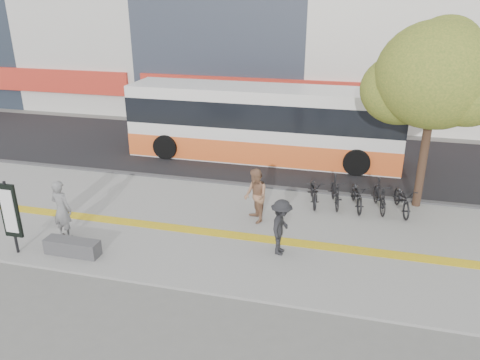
% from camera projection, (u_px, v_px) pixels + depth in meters
% --- Properties ---
extents(ground, '(120.00, 120.00, 0.00)m').
position_uv_depth(ground, '(175.00, 247.00, 13.74)').
color(ground, slate).
rests_on(ground, ground).
extents(sidewalk, '(40.00, 7.00, 0.08)m').
position_uv_depth(sidewalk, '(192.00, 223.00, 15.07)').
color(sidewalk, slate).
rests_on(sidewalk, ground).
extents(tactile_strip, '(40.00, 0.45, 0.01)m').
position_uv_depth(tactile_strip, '(186.00, 229.00, 14.60)').
color(tactile_strip, yellow).
rests_on(tactile_strip, sidewalk).
extents(street, '(40.00, 8.00, 0.06)m').
position_uv_depth(street, '(246.00, 153.00, 21.82)').
color(street, black).
rests_on(street, ground).
extents(curb, '(40.00, 0.25, 0.14)m').
position_uv_depth(curb, '(222.00, 183.00, 18.21)').
color(curb, '#3C3C3E').
rests_on(curb, ground).
extents(bench, '(1.60, 0.45, 0.45)m').
position_uv_depth(bench, '(72.00, 247.00, 13.14)').
color(bench, '#3C3C3E').
rests_on(bench, sidewalk).
extents(signboard, '(0.55, 0.10, 2.20)m').
position_uv_depth(signboard, '(10.00, 212.00, 12.83)').
color(signboard, black).
rests_on(signboard, sidewalk).
extents(street_tree, '(4.40, 3.80, 6.31)m').
position_uv_depth(street_tree, '(434.00, 77.00, 14.75)').
color(street_tree, '#352418').
rests_on(street_tree, sidewalk).
extents(bus, '(11.96, 2.84, 3.18)m').
position_uv_depth(bus, '(263.00, 125.00, 20.59)').
color(bus, white).
rests_on(bus, street).
extents(bicycle_row, '(3.92, 1.89, 1.05)m').
position_uv_depth(bicycle_row, '(357.00, 194.00, 15.94)').
color(bicycle_row, black).
rests_on(bicycle_row, sidewalk).
extents(seated_woman, '(0.73, 0.54, 1.84)m').
position_uv_depth(seated_woman, '(62.00, 210.00, 13.82)').
color(seated_woman, black).
rests_on(seated_woman, sidewalk).
extents(pedestrian_tan, '(1.03, 1.09, 1.79)m').
position_uv_depth(pedestrian_tan, '(256.00, 196.00, 14.82)').
color(pedestrian_tan, '#966B4F').
rests_on(pedestrian_tan, sidewalk).
extents(pedestrian_dark, '(0.70, 1.11, 1.65)m').
position_uv_depth(pedestrian_dark, '(281.00, 227.00, 12.98)').
color(pedestrian_dark, black).
rests_on(pedestrian_dark, sidewalk).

